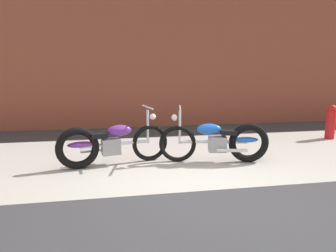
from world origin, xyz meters
The scene contains 6 objects.
ground_plane centered at (0.00, 0.00, 0.00)m, with size 80.00×80.00×0.00m, color #38383A.
sidewalk_slab centered at (0.00, 1.75, 0.00)m, with size 36.00×3.50×0.01m, color #B2ADA3.
brick_building_wall centered at (0.00, 5.20, 2.48)m, with size 36.00×0.50×4.96m, color brown.
motorcycle_purple centered at (-1.33, 1.41, 0.40)m, with size 1.98×0.69×1.03m.
motorcycle_blue centered at (0.74, 1.26, 0.40)m, with size 1.99×0.70×1.03m.
fire_hydrant centered at (4.03, 2.61, 0.42)m, with size 0.22×0.22×0.84m.
Camera 1 is at (-1.17, -3.87, 1.69)m, focal length 32.34 mm.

